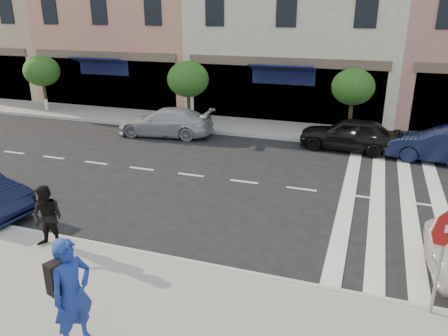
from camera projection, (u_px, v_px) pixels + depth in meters
ground at (201, 235)px, 11.55m from camera, size 120.00×120.00×0.00m
sidewalk_near at (126, 323)px, 8.20m from camera, size 60.00×4.50×0.15m
sidewalk_far at (285, 130)px, 21.29m from camera, size 60.00×3.00×0.15m
building_west_far at (4, 4)px, 31.37m from camera, size 12.00×9.00×12.00m
building_centre at (302, 12)px, 24.92m from camera, size 11.00×9.00×11.00m
street_tree_wa at (42, 71)px, 24.65m from camera, size 2.00×2.00×3.05m
street_tree_wb at (188, 79)px, 21.89m from camera, size 2.10×2.10×3.06m
street_tree_c at (353, 87)px, 19.41m from camera, size 1.90×1.90×3.04m
stop_sign at (445, 237)px, 7.80m from camera, size 0.75×0.28×2.22m
photographer at (72, 294)px, 7.25m from camera, size 0.69×0.86×2.03m
walker at (48, 217)px, 10.41m from camera, size 0.82×0.66×1.58m
car_far_left at (165, 122)px, 20.45m from camera, size 4.64×2.28×1.30m
car_far_mid at (349, 134)px, 18.31m from camera, size 4.20×1.96×1.39m
car_far_right at (446, 145)px, 16.76m from camera, size 4.42×2.04×1.40m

